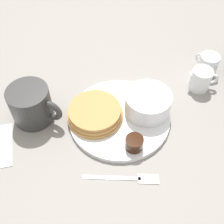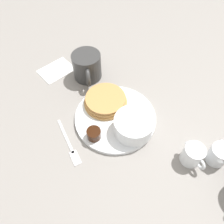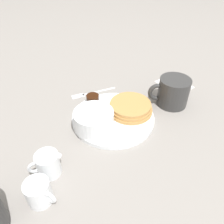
% 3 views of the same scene
% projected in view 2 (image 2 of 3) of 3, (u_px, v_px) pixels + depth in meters
% --- Properties ---
extents(ground_plane, '(4.00, 4.00, 0.00)m').
position_uv_depth(ground_plane, '(115.00, 119.00, 0.64)').
color(ground_plane, gray).
extents(plate, '(0.23, 0.23, 0.01)m').
position_uv_depth(plate, '(115.00, 118.00, 0.63)').
color(plate, white).
rests_on(plate, ground_plane).
extents(pancake_stack, '(0.13, 0.13, 0.03)m').
position_uv_depth(pancake_stack, '(106.00, 101.00, 0.65)').
color(pancake_stack, '#B78447').
rests_on(pancake_stack, plate).
extents(bowl, '(0.11, 0.11, 0.05)m').
position_uv_depth(bowl, '(135.00, 124.00, 0.58)').
color(bowl, white).
rests_on(bowl, plate).
extents(syrup_cup, '(0.04, 0.04, 0.03)m').
position_uv_depth(syrup_cup, '(94.00, 134.00, 0.58)').
color(syrup_cup, black).
rests_on(syrup_cup, plate).
extents(butter_ramekin, '(0.05, 0.05, 0.04)m').
position_uv_depth(butter_ramekin, '(136.00, 132.00, 0.58)').
color(butter_ramekin, white).
rests_on(butter_ramekin, plate).
extents(coffee_mug, '(0.10, 0.11, 0.09)m').
position_uv_depth(coffee_mug, '(87.00, 67.00, 0.70)').
color(coffee_mug, '#333333').
rests_on(coffee_mug, ground_plane).
extents(creamer_pitcher_near, '(0.05, 0.07, 0.06)m').
position_uv_depth(creamer_pitcher_near, '(193.00, 155.00, 0.54)').
color(creamer_pitcher_near, white).
rests_on(creamer_pitcher_near, ground_plane).
extents(creamer_pitcher_far, '(0.07, 0.05, 0.06)m').
position_uv_depth(creamer_pitcher_far, '(219.00, 154.00, 0.54)').
color(creamer_pitcher_far, white).
rests_on(creamer_pitcher_far, ground_plane).
extents(fork, '(0.06, 0.15, 0.00)m').
position_uv_depth(fork, '(70.00, 146.00, 0.58)').
color(fork, silver).
rests_on(fork, ground_plane).
extents(napkin, '(0.12, 0.09, 0.00)m').
position_uv_depth(napkin, '(55.00, 71.00, 0.75)').
color(napkin, white).
rests_on(napkin, ground_plane).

